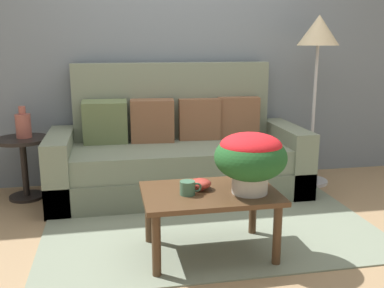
{
  "coord_description": "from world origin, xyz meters",
  "views": [
    {
      "loc": [
        -0.7,
        -3.01,
        1.34
      ],
      "look_at": [
        -0.1,
        0.1,
        0.6
      ],
      "focal_mm": 40.69,
      "sensor_mm": 36.0,
      "label": 1
    }
  ],
  "objects_px": {
    "couch": "(177,155)",
    "floor_lamp": "(318,46)",
    "coffee_table": "(210,201)",
    "coffee_mug": "(188,188)",
    "table_vase": "(23,125)",
    "potted_plant": "(251,156)",
    "side_table": "(24,157)",
    "snack_bowl": "(200,184)"
  },
  "relations": [
    {
      "from": "potted_plant",
      "to": "coffee_mug",
      "type": "bearing_deg",
      "value": 174.54
    },
    {
      "from": "potted_plant",
      "to": "floor_lamp",
      "type": "bearing_deg",
      "value": 51.12
    },
    {
      "from": "potted_plant",
      "to": "coffee_mug",
      "type": "xyz_separation_m",
      "value": [
        -0.38,
        0.04,
        -0.19
      ]
    },
    {
      "from": "couch",
      "to": "coffee_table",
      "type": "bearing_deg",
      "value": -89.45
    },
    {
      "from": "coffee_table",
      "to": "table_vase",
      "type": "xyz_separation_m",
      "value": [
        -1.33,
        1.33,
        0.29
      ]
    },
    {
      "from": "side_table",
      "to": "couch",
      "type": "bearing_deg",
      "value": -2.92
    },
    {
      "from": "floor_lamp",
      "to": "snack_bowl",
      "type": "height_order",
      "value": "floor_lamp"
    },
    {
      "from": "potted_plant",
      "to": "table_vase",
      "type": "relative_size",
      "value": 1.65
    },
    {
      "from": "potted_plant",
      "to": "coffee_mug",
      "type": "distance_m",
      "value": 0.43
    },
    {
      "from": "coffee_table",
      "to": "coffee_mug",
      "type": "height_order",
      "value": "coffee_mug"
    },
    {
      "from": "coffee_table",
      "to": "snack_bowl",
      "type": "relative_size",
      "value": 6.02
    },
    {
      "from": "potted_plant",
      "to": "table_vase",
      "type": "bearing_deg",
      "value": 138.16
    },
    {
      "from": "floor_lamp",
      "to": "coffee_table",
      "type": "bearing_deg",
      "value": -136.22
    },
    {
      "from": "coffee_table",
      "to": "snack_bowl",
      "type": "distance_m",
      "value": 0.12
    },
    {
      "from": "floor_lamp",
      "to": "potted_plant",
      "type": "height_order",
      "value": "floor_lamp"
    },
    {
      "from": "coffee_mug",
      "to": "table_vase",
      "type": "bearing_deg",
      "value": 130.87
    },
    {
      "from": "coffee_table",
      "to": "coffee_mug",
      "type": "distance_m",
      "value": 0.19
    },
    {
      "from": "snack_bowl",
      "to": "floor_lamp",
      "type": "bearing_deg",
      "value": 41.56
    },
    {
      "from": "snack_bowl",
      "to": "table_vase",
      "type": "bearing_deg",
      "value": 134.81
    },
    {
      "from": "table_vase",
      "to": "coffee_mug",
      "type": "bearing_deg",
      "value": -49.13
    },
    {
      "from": "floor_lamp",
      "to": "table_vase",
      "type": "bearing_deg",
      "value": 178.08
    },
    {
      "from": "coffee_table",
      "to": "floor_lamp",
      "type": "height_order",
      "value": "floor_lamp"
    },
    {
      "from": "couch",
      "to": "floor_lamp",
      "type": "relative_size",
      "value": 1.42
    },
    {
      "from": "coffee_table",
      "to": "coffee_mug",
      "type": "xyz_separation_m",
      "value": [
        -0.15,
        -0.04,
        0.11
      ]
    },
    {
      "from": "side_table",
      "to": "snack_bowl",
      "type": "relative_size",
      "value": 3.83
    },
    {
      "from": "coffee_mug",
      "to": "table_vase",
      "type": "height_order",
      "value": "table_vase"
    },
    {
      "from": "table_vase",
      "to": "potted_plant",
      "type": "bearing_deg",
      "value": -41.84
    },
    {
      "from": "floor_lamp",
      "to": "coffee_mug",
      "type": "xyz_separation_m",
      "value": [
        -1.44,
        -1.27,
        -0.84
      ]
    },
    {
      "from": "table_vase",
      "to": "side_table",
      "type": "bearing_deg",
      "value": -140.61
    },
    {
      "from": "couch",
      "to": "floor_lamp",
      "type": "distance_m",
      "value": 1.62
    },
    {
      "from": "floor_lamp",
      "to": "coffee_mug",
      "type": "height_order",
      "value": "floor_lamp"
    },
    {
      "from": "coffee_table",
      "to": "snack_bowl",
      "type": "bearing_deg",
      "value": 139.46
    },
    {
      "from": "coffee_table",
      "to": "snack_bowl",
      "type": "height_order",
      "value": "snack_bowl"
    },
    {
      "from": "couch",
      "to": "side_table",
      "type": "xyz_separation_m",
      "value": [
        -1.33,
        0.07,
        0.03
      ]
    },
    {
      "from": "coffee_mug",
      "to": "couch",
      "type": "bearing_deg",
      "value": 83.96
    },
    {
      "from": "potted_plant",
      "to": "table_vase",
      "type": "xyz_separation_m",
      "value": [
        -1.56,
        1.4,
        -0.01
      ]
    },
    {
      "from": "floor_lamp",
      "to": "table_vase",
      "type": "xyz_separation_m",
      "value": [
        -2.62,
        0.09,
        -0.65
      ]
    },
    {
      "from": "potted_plant",
      "to": "snack_bowl",
      "type": "bearing_deg",
      "value": 157.95
    },
    {
      "from": "floor_lamp",
      "to": "couch",
      "type": "bearing_deg",
      "value": 179.79
    },
    {
      "from": "couch",
      "to": "side_table",
      "type": "height_order",
      "value": "couch"
    },
    {
      "from": "side_table",
      "to": "snack_bowl",
      "type": "height_order",
      "value": "side_table"
    },
    {
      "from": "couch",
      "to": "side_table",
      "type": "bearing_deg",
      "value": 177.08
    }
  ]
}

